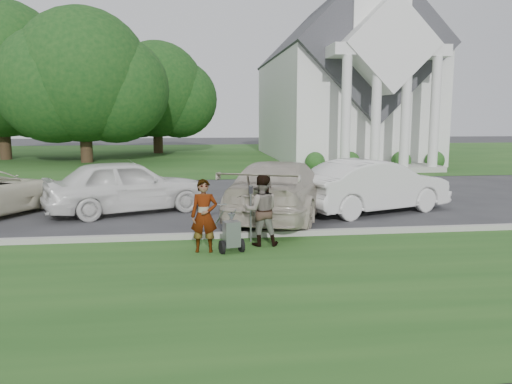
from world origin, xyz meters
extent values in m
plane|color=#333335|center=(0.00, 0.00, 0.00)|extent=(120.00, 120.00, 0.00)
cube|color=#204C1A|center=(0.00, -3.00, 0.01)|extent=(80.00, 7.00, 0.01)
cube|color=#204C1A|center=(0.00, 27.00, 0.01)|extent=(80.00, 30.00, 0.01)
cube|color=#9E9E93|center=(0.00, 0.55, 0.07)|extent=(80.00, 0.18, 0.15)
cube|color=white|center=(9.00, 24.00, 3.50)|extent=(9.00, 16.00, 7.00)
cube|color=#38383D|center=(9.00, 24.00, 7.00)|extent=(9.19, 17.00, 9.19)
cube|color=#9E9E93|center=(9.00, 14.80, 0.15)|extent=(6.20, 2.60, 0.30)
cylinder|color=white|center=(6.60, 13.80, 3.00)|extent=(0.50, 0.50, 6.00)
cylinder|color=white|center=(8.20, 13.80, 3.00)|extent=(0.50, 0.50, 6.00)
cylinder|color=white|center=(9.80, 13.80, 3.00)|extent=(0.50, 0.50, 6.00)
cylinder|color=white|center=(11.40, 13.80, 3.00)|extent=(0.50, 0.50, 6.00)
cube|color=white|center=(9.00, 14.60, 6.30)|extent=(6.20, 2.00, 0.60)
cube|color=white|center=(9.00, 14.60, 6.60)|extent=(5.09, 2.20, 5.09)
sphere|color=#1E4C19|center=(5.50, 15.70, 0.45)|extent=(1.10, 1.10, 1.10)
sphere|color=#1E4C19|center=(7.50, 15.70, 0.45)|extent=(1.10, 1.10, 1.10)
sphere|color=#1E4C19|center=(10.50, 15.70, 0.45)|extent=(1.10, 1.10, 1.10)
sphere|color=#1E4C19|center=(12.50, 15.70, 0.45)|extent=(1.10, 1.10, 1.10)
cylinder|color=#332316|center=(-8.00, 22.00, 1.60)|extent=(0.76, 0.76, 3.20)
sphere|color=#123D14|center=(-8.00, 22.00, 5.51)|extent=(8.40, 8.40, 8.40)
sphere|color=#123D14|center=(-6.11, 22.30, 4.67)|extent=(6.89, 6.89, 6.89)
sphere|color=#123D14|center=(-9.68, 21.70, 4.88)|extent=(7.22, 7.22, 7.22)
cylinder|color=#332316|center=(-14.00, 25.00, 1.80)|extent=(0.76, 0.76, 3.60)
sphere|color=#123D14|center=(-14.00, 25.00, 6.13)|extent=(9.20, 9.20, 9.20)
sphere|color=#123D14|center=(-11.93, 25.30, 5.21)|extent=(7.54, 7.54, 7.54)
cylinder|color=#332316|center=(-4.00, 30.00, 1.50)|extent=(0.76, 0.76, 3.00)
sphere|color=#123D14|center=(-4.00, 30.00, 5.09)|extent=(7.60, 7.60, 7.60)
sphere|color=#123D14|center=(-2.29, 30.30, 4.33)|extent=(6.23, 6.23, 6.23)
sphere|color=#123D14|center=(-5.52, 29.70, 4.52)|extent=(6.54, 6.54, 6.54)
cylinder|color=black|center=(-0.62, -0.84, 0.15)|extent=(0.14, 0.31, 0.30)
cylinder|color=black|center=(-0.20, -0.73, 0.15)|extent=(0.14, 0.31, 0.30)
cylinder|color=#2D2D33|center=(-0.41, -0.79, 0.15)|extent=(0.49, 0.16, 0.04)
cube|color=gray|center=(-0.41, -0.79, 0.43)|extent=(0.39, 0.34, 0.55)
cone|color=gray|center=(-0.41, -0.79, 0.79)|extent=(0.21, 0.21, 0.16)
cylinder|color=#2D2D33|center=(-0.41, -0.79, 0.87)|extent=(0.04, 0.04, 0.06)
cylinder|color=gray|center=(-0.66, -0.35, 0.67)|extent=(0.21, 0.72, 0.53)
cylinder|color=gray|center=(-0.39, -0.29, 0.67)|extent=(0.21, 0.72, 0.53)
cylinder|color=gray|center=(-0.62, 0.03, 0.93)|extent=(0.32, 0.11, 0.03)
imported|color=#999999|center=(-0.99, -0.64, 0.79)|extent=(0.61, 0.44, 1.58)
imported|color=#999999|center=(0.31, -0.24, 0.81)|extent=(0.82, 0.66, 1.61)
cylinder|color=gray|center=(0.10, 0.09, 0.59)|extent=(0.04, 0.04, 1.17)
cube|color=#2D2D33|center=(0.10, 0.09, 1.25)|extent=(0.10, 0.07, 0.18)
cylinder|color=gray|center=(0.10, 0.09, 1.34)|extent=(0.09, 0.09, 0.03)
imported|color=white|center=(-3.23, 4.25, 0.83)|extent=(5.23, 3.62, 1.65)
imported|color=beige|center=(1.29, 2.80, 0.84)|extent=(4.31, 6.25, 1.68)
imported|color=silver|center=(4.29, 3.38, 0.81)|extent=(5.23, 3.35, 1.63)
camera|label=1|loc=(-1.20, -11.21, 2.91)|focal=35.00mm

